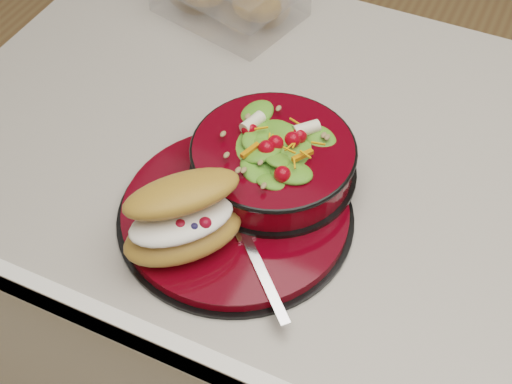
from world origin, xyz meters
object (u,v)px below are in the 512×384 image
at_px(croissant, 184,218).
at_px(dinner_plate, 236,213).
at_px(salad_bowl, 273,155).
at_px(fork, 258,263).
at_px(island_counter, 333,326).

bearing_deg(croissant, dinner_plate, 18.03).
distance_m(salad_bowl, croissant, 0.16).
xyz_separation_m(croissant, fork, (0.09, 0.00, -0.04)).
bearing_deg(dinner_plate, island_counter, 56.10).
distance_m(island_counter, salad_bowl, 0.52).
xyz_separation_m(salad_bowl, croissant, (-0.05, -0.15, 0.01)).
relative_size(dinner_plate, croissant, 1.73).
distance_m(dinner_plate, salad_bowl, 0.09).
relative_size(salad_bowl, fork, 1.69).
distance_m(dinner_plate, croissant, 0.10).
bearing_deg(fork, salad_bowl, 61.48).
distance_m(island_counter, croissant, 0.58).
xyz_separation_m(dinner_plate, croissant, (-0.03, -0.07, 0.05)).
xyz_separation_m(island_counter, fork, (-0.05, -0.23, 0.47)).
height_order(island_counter, croissant, croissant).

